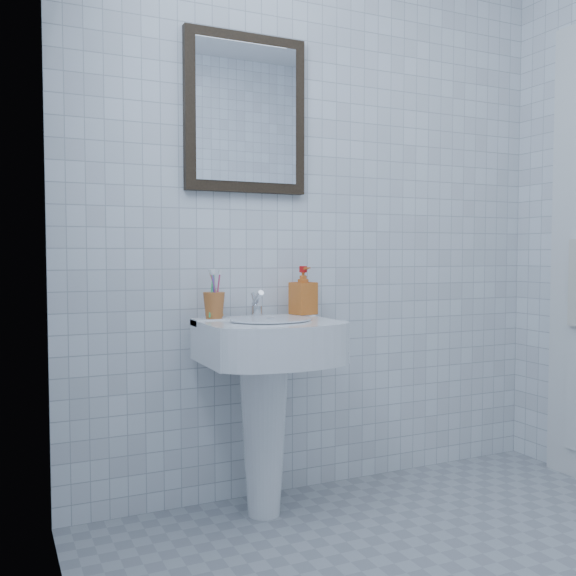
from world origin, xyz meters
name	(u,v)px	position (x,y,z in m)	size (l,w,h in m)	color
wall_back	(322,194)	(0.00, 1.20, 1.25)	(2.20, 0.02, 2.50)	silver
wall_left	(96,113)	(-1.10, 0.00, 1.25)	(0.02, 2.40, 2.50)	silver
washbasin	(266,384)	(-0.35, 0.98, 0.51)	(0.49, 0.36, 0.76)	white
faucet	(257,306)	(-0.35, 1.07, 0.79)	(0.04, 0.09, 0.11)	silver
toothbrush_cup	(214,305)	(-0.52, 1.09, 0.80)	(0.08, 0.08, 0.10)	#B8622B
soap_dispenser	(303,291)	(-0.14, 1.09, 0.85)	(0.09, 0.09, 0.19)	#BF4512
wall_mirror	(246,113)	(-0.35, 1.18, 1.55)	(0.50, 0.04, 0.62)	black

